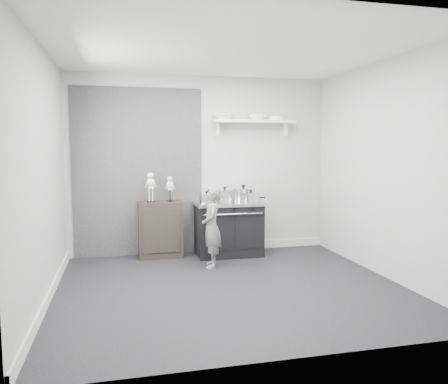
% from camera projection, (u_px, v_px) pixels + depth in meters
% --- Properties ---
extents(ground, '(4.00, 4.00, 0.00)m').
position_uv_depth(ground, '(230.00, 287.00, 5.11)').
color(ground, black).
rests_on(ground, ground).
extents(room_shell, '(4.02, 3.62, 2.71)m').
position_uv_depth(room_shell, '(219.00, 146.00, 5.06)').
color(room_shell, '#AEAEAC').
rests_on(room_shell, ground).
extents(wall_shelf, '(1.30, 0.26, 0.24)m').
position_uv_depth(wall_shelf, '(254.00, 122.00, 6.70)').
color(wall_shelf, white).
rests_on(wall_shelf, room_shell).
extents(stove, '(1.02, 0.63, 0.81)m').
position_uv_depth(stove, '(229.00, 228.00, 6.57)').
color(stove, black).
rests_on(stove, ground).
extents(side_cabinet, '(0.64, 0.37, 0.83)m').
position_uv_depth(side_cabinet, '(160.00, 229.00, 6.47)').
color(side_cabinet, black).
rests_on(side_cabinet, ground).
extents(child, '(0.33, 0.44, 1.10)m').
position_uv_depth(child, '(212.00, 227.00, 5.91)').
color(child, slate).
rests_on(child, ground).
extents(pot_front_left, '(0.30, 0.22, 0.18)m').
position_uv_depth(pot_front_left, '(206.00, 198.00, 6.38)').
color(pot_front_left, silver).
rests_on(pot_front_left, stove).
extents(pot_back_left, '(0.38, 0.29, 0.22)m').
position_uv_depth(pot_back_left, '(225.00, 195.00, 6.63)').
color(pot_back_left, silver).
rests_on(pot_back_left, stove).
extents(pot_back_right, '(0.42, 0.34, 0.25)m').
position_uv_depth(pot_back_right, '(243.00, 194.00, 6.67)').
color(pot_back_right, silver).
rests_on(pot_back_right, stove).
extents(pot_front_right, '(0.36, 0.27, 0.19)m').
position_uv_depth(pot_front_right, '(251.00, 197.00, 6.44)').
color(pot_front_right, silver).
rests_on(pot_front_right, stove).
extents(skeleton_full, '(0.14, 0.09, 0.50)m').
position_uv_depth(skeleton_full, '(151.00, 185.00, 6.37)').
color(skeleton_full, silver).
rests_on(skeleton_full, side_cabinet).
extents(skeleton_torso, '(0.12, 0.08, 0.43)m').
position_uv_depth(skeleton_torso, '(170.00, 187.00, 6.44)').
color(skeleton_torso, silver).
rests_on(skeleton_torso, side_cabinet).
extents(bowl_large, '(0.32, 0.32, 0.08)m').
position_uv_depth(bowl_large, '(224.00, 117.00, 6.58)').
color(bowl_large, white).
rests_on(bowl_large, wall_shelf).
extents(bowl_small, '(0.27, 0.27, 0.09)m').
position_uv_depth(bowl_small, '(258.00, 117.00, 6.70)').
color(bowl_small, white).
rests_on(bowl_small, wall_shelf).
extents(plate_stack, '(0.25, 0.25, 0.06)m').
position_uv_depth(plate_stack, '(276.00, 118.00, 6.78)').
color(plate_stack, white).
rests_on(plate_stack, wall_shelf).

